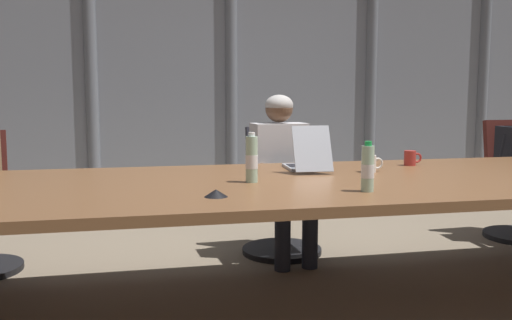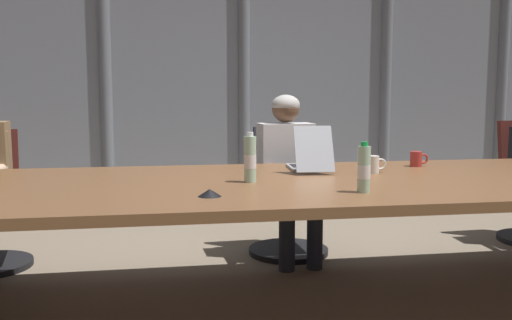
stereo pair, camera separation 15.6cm
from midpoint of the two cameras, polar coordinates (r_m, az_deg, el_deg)
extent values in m
plane|color=#7F705B|center=(3.31, 8.50, -14.56)|extent=(14.02, 14.02, 0.00)
cube|color=brown|center=(3.12, 8.73, -2.43)|extent=(4.89, 1.50, 0.05)
cube|color=black|center=(3.13, 8.71, -3.61)|extent=(4.15, 0.10, 0.06)
cube|color=gray|center=(5.78, 0.21, 10.15)|extent=(7.01, 0.10, 3.08)
cylinder|color=slate|center=(5.66, -14.46, 10.01)|extent=(0.12, 0.12, 3.02)
cylinder|color=slate|center=(5.71, -0.46, 10.19)|extent=(0.12, 0.12, 3.02)
cylinder|color=slate|center=(6.14, 13.90, 9.76)|extent=(0.12, 0.12, 3.02)
cylinder|color=slate|center=(6.78, 24.57, 9.05)|extent=(0.12, 0.12, 3.02)
cube|color=#A8ADB7|center=(3.53, 6.48, -0.78)|extent=(0.25, 0.32, 0.02)
cube|color=black|center=(3.55, 6.40, -0.57)|extent=(0.20, 0.18, 0.00)
cube|color=#A8ADB7|center=(3.30, 7.32, 1.14)|extent=(0.24, 0.15, 0.27)
cube|color=black|center=(3.31, 7.29, 1.19)|extent=(0.21, 0.13, 0.24)
cube|color=#2D2D38|center=(4.18, 4.45, -3.76)|extent=(0.50, 0.50, 0.08)
cube|color=#2D2D38|center=(4.35, 3.65, 0.33)|extent=(0.44, 0.14, 0.47)
cylinder|color=#262628|center=(4.22, 4.42, -6.67)|extent=(0.05, 0.05, 0.36)
cylinder|color=black|center=(4.27, 4.40, -9.26)|extent=(0.60, 0.60, 0.04)
cylinder|color=olive|center=(4.12, -23.45, 1.00)|extent=(0.08, 0.14, 0.27)
cube|color=silver|center=(4.11, 4.12, 0.23)|extent=(0.41, 0.25, 0.51)
sphere|color=brown|center=(4.08, 4.17, 5.27)|extent=(0.20, 0.20, 0.20)
ellipsoid|color=#B2ADA8|center=(4.08, 4.17, 5.63)|extent=(0.21, 0.21, 0.15)
cylinder|color=silver|center=(4.15, 6.31, 1.18)|extent=(0.08, 0.14, 0.27)
cylinder|color=brown|center=(3.97, 7.32, -0.79)|extent=(0.08, 0.30, 0.06)
cylinder|color=silver|center=(4.05, 1.89, 1.08)|extent=(0.08, 0.14, 0.27)
cylinder|color=brown|center=(3.87, 2.72, -0.95)|extent=(0.08, 0.30, 0.06)
cylinder|color=#262833|center=(4.00, 6.33, -4.12)|extent=(0.16, 0.41, 0.13)
cylinder|color=#262833|center=(3.88, 7.20, -7.77)|extent=(0.11, 0.11, 0.46)
cylinder|color=#262833|center=(3.93, 3.58, -4.26)|extent=(0.16, 0.41, 0.13)
cylinder|color=#262833|center=(3.81, 4.37, -7.98)|extent=(0.11, 0.11, 0.46)
cylinder|color=#ADD1B2|center=(2.72, 12.62, -0.96)|extent=(0.06, 0.06, 0.22)
cylinder|color=white|center=(2.72, 12.61, -1.19)|extent=(0.06, 0.06, 0.07)
cylinder|color=green|center=(2.71, 12.68, 1.61)|extent=(0.03, 0.03, 0.02)
cylinder|color=#ADD1B2|center=(2.97, 0.90, 0.06)|extent=(0.06, 0.06, 0.25)
cylinder|color=white|center=(2.97, 0.89, -0.17)|extent=(0.07, 0.07, 0.07)
cylinder|color=white|center=(2.95, 0.90, 2.65)|extent=(0.04, 0.04, 0.02)
cylinder|color=white|center=(3.41, 13.16, -0.45)|extent=(0.08, 0.08, 0.10)
torus|color=white|center=(3.43, 13.93, -0.43)|extent=(0.07, 0.01, 0.07)
cylinder|color=#B2332D|center=(3.80, 17.22, 0.10)|extent=(0.08, 0.08, 0.10)
torus|color=#B2332D|center=(3.82, 17.90, 0.12)|extent=(0.07, 0.01, 0.07)
cone|color=black|center=(2.57, -3.04, -3.38)|extent=(0.11, 0.11, 0.03)
camera|label=1|loc=(0.08, -88.58, 0.17)|focal=39.02mm
camera|label=2|loc=(0.08, 91.42, -0.17)|focal=39.02mm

